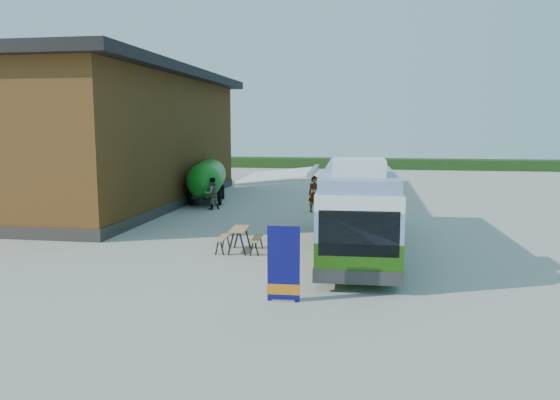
% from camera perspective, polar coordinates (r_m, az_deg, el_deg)
% --- Properties ---
extents(ground, '(100.00, 100.00, 0.00)m').
position_cam_1_polar(ground, '(19.70, -1.24, -5.11)').
color(ground, '#BCB7AD').
rests_on(ground, ground).
extents(barn, '(9.60, 21.20, 7.50)m').
position_cam_1_polar(barn, '(32.11, -16.66, 6.03)').
color(barn, brown).
rests_on(barn, ground).
extents(hedge, '(40.00, 3.00, 1.00)m').
position_cam_1_polar(hedge, '(57.18, 13.84, 3.67)').
color(hedge, '#264419').
rests_on(hedge, ground).
extents(bus, '(2.76, 11.27, 3.44)m').
position_cam_1_polar(bus, '(19.66, 8.02, -0.34)').
color(bus, '#316010').
rests_on(bus, ground).
extents(awning, '(2.72, 4.25, 0.51)m').
position_cam_1_polar(awning, '(19.58, 0.51, 2.23)').
color(awning, white).
rests_on(awning, ground).
extents(banner, '(0.84, 0.20, 1.93)m').
position_cam_1_polar(banner, '(13.77, 0.38, -7.41)').
color(banner, '#0D0C5C').
rests_on(banner, ground).
extents(picnic_table, '(1.55, 1.39, 0.84)m').
position_cam_1_polar(picnic_table, '(19.16, -4.25, -3.58)').
color(picnic_table, tan).
rests_on(picnic_table, ground).
extents(person_a, '(0.79, 0.67, 1.86)m').
position_cam_1_polar(person_a, '(27.84, 3.64, 0.63)').
color(person_a, '#999999').
rests_on(person_a, ground).
extents(person_b, '(1.04, 1.00, 1.68)m').
position_cam_1_polar(person_b, '(28.93, -7.14, 0.67)').
color(person_b, '#999999').
rests_on(person_b, ground).
extents(slurry_tanker, '(2.74, 6.31, 2.37)m').
position_cam_1_polar(slurry_tanker, '(31.78, -7.59, 2.25)').
color(slurry_tanker, '#157819').
rests_on(slurry_tanker, ground).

